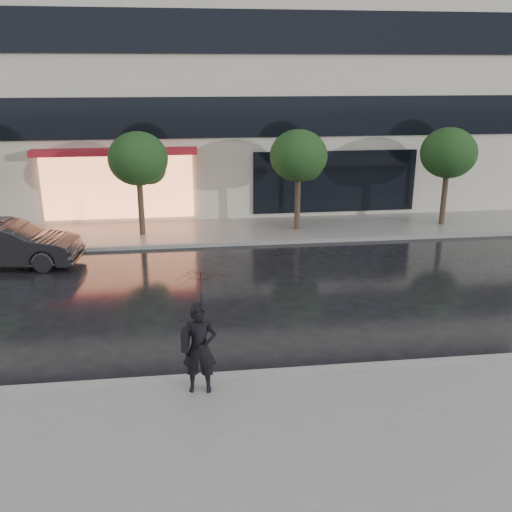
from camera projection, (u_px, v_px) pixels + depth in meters
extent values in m
plane|color=black|center=(253.00, 355.00, 12.75)|extent=(120.00, 120.00, 0.00)
cube|color=slate|center=(276.00, 443.00, 9.67)|extent=(60.00, 4.50, 0.12)
cube|color=slate|center=(221.00, 231.00, 22.40)|extent=(60.00, 3.50, 0.12)
cube|color=gray|center=(259.00, 375.00, 11.79)|extent=(60.00, 0.25, 0.14)
cube|color=gray|center=(224.00, 244.00, 20.75)|extent=(60.00, 0.25, 0.14)
cube|color=beige|center=(206.00, 6.00, 26.94)|extent=(30.00, 12.00, 18.00)
cube|color=black|center=(216.00, 117.00, 22.68)|extent=(28.00, 0.12, 1.60)
cube|color=black|center=(214.00, 31.00, 21.69)|extent=(28.00, 0.12, 1.60)
cube|color=#FF8C59|center=(118.00, 187.00, 23.01)|extent=(6.00, 0.10, 2.60)
cube|color=maroon|center=(115.00, 152.00, 22.25)|extent=(6.40, 0.70, 0.25)
cube|color=black|center=(335.00, 182.00, 24.13)|extent=(7.00, 0.10, 2.60)
cylinder|color=#33261C|center=(141.00, 209.00, 21.48)|extent=(0.22, 0.22, 2.20)
ellipsoid|color=black|center=(138.00, 159.00, 20.89)|extent=(2.20, 2.20, 1.98)
sphere|color=black|center=(150.00, 168.00, 21.25)|extent=(1.20, 1.20, 1.20)
cylinder|color=#33261C|center=(297.00, 205.00, 22.21)|extent=(0.22, 0.22, 2.20)
ellipsoid|color=black|center=(299.00, 156.00, 21.62)|extent=(2.20, 2.20, 1.98)
sphere|color=black|center=(307.00, 165.00, 21.98)|extent=(1.20, 1.20, 1.20)
cylinder|color=#33261C|center=(444.00, 200.00, 22.94)|extent=(0.22, 0.22, 2.20)
ellipsoid|color=black|center=(449.00, 153.00, 22.35)|extent=(2.20, 2.20, 1.98)
sphere|color=black|center=(455.00, 162.00, 22.71)|extent=(1.20, 1.20, 1.20)
imported|color=black|center=(9.00, 244.00, 18.38)|extent=(4.63, 2.04, 1.48)
imported|color=black|center=(200.00, 348.00, 10.87)|extent=(0.70, 0.51, 1.81)
imported|color=#3E0D0B|center=(201.00, 292.00, 10.52)|extent=(1.03, 1.05, 0.85)
cylinder|color=black|center=(202.00, 316.00, 10.67)|extent=(0.02, 0.02, 0.90)
cube|color=black|center=(185.00, 340.00, 10.75)|extent=(0.16, 0.35, 0.39)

